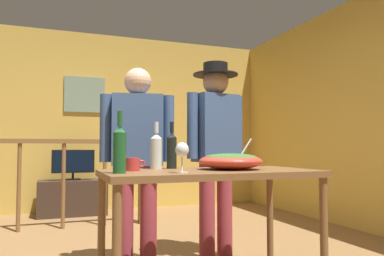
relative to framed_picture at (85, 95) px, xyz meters
name	(u,v)px	position (x,y,z in m)	size (l,w,h in m)	color
back_wall	(98,121)	(0.21, 0.06, -0.39)	(5.22, 0.10, 2.62)	gold
side_wall_right	(337,115)	(2.81, -2.03, -0.39)	(0.10, 4.49, 2.62)	gold
framed_picture	(85,95)	(0.00, 0.00, 0.00)	(0.57, 0.03, 0.52)	gray
stair_railing	(61,171)	(-0.33, -1.15, -1.05)	(2.86, 0.10, 1.06)	brown
tv_console	(73,198)	(-0.16, -0.29, -1.46)	(0.90, 0.40, 0.48)	#38281E
flat_screen_tv	(73,162)	(-0.16, -0.32, -0.98)	(0.56, 0.12, 0.41)	black
serving_table	(210,183)	(0.52, -3.44, -1.01)	(1.37, 0.70, 0.77)	brown
salad_bowl	(231,160)	(0.68, -3.43, -0.87)	(0.42, 0.42, 0.21)	#CC3D2D
wine_glass	(182,151)	(0.27, -3.63, -0.80)	(0.08, 0.08, 0.18)	silver
wine_bottle_green	(120,149)	(-0.08, -3.56, -0.78)	(0.07, 0.07, 0.35)	#1E5628
wine_bottle_clear	(156,150)	(0.23, -3.21, -0.80)	(0.08, 0.08, 0.32)	silver
wine_bottle_dark	(172,150)	(0.34, -3.19, -0.79)	(0.07, 0.07, 0.33)	black
mug_red	(133,164)	(0.04, -3.37, -0.88)	(0.12, 0.09, 0.08)	#B7332D
person_standing_left	(137,149)	(0.19, -2.79, -0.79)	(0.57, 0.29, 1.54)	#9E3842
person_standing_right	(216,142)	(0.86, -2.79, -0.73)	(0.54, 0.38, 1.64)	#9E3842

